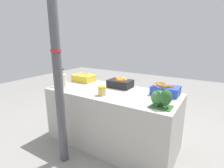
# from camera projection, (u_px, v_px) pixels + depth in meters

# --- Properties ---
(ground_plane) EXTENTS (10.00, 10.00, 0.00)m
(ground_plane) POSITION_uv_depth(u_px,v_px,m) (112.00, 142.00, 2.56)
(ground_plane) COLOR gray
(market_table) EXTENTS (1.78, 0.79, 0.79)m
(market_table) POSITION_uv_depth(u_px,v_px,m) (112.00, 118.00, 2.46)
(market_table) COLOR #B7B2A8
(market_table) RESTS_ON ground_plane
(support_pole) EXTENTS (0.11, 0.11, 2.56)m
(support_pole) POSITION_uv_depth(u_px,v_px,m) (56.00, 57.00, 1.88)
(support_pole) COLOR #4C4C51
(support_pole) RESTS_ON ground_plane
(apple_crate) EXTENTS (0.33, 0.24, 0.14)m
(apple_crate) POSITION_uv_depth(u_px,v_px,m) (84.00, 77.00, 2.89)
(apple_crate) COLOR gold
(apple_crate) RESTS_ON market_table
(orange_crate) EXTENTS (0.33, 0.24, 0.15)m
(orange_crate) POSITION_uv_depth(u_px,v_px,m) (120.00, 83.00, 2.54)
(orange_crate) COLOR black
(orange_crate) RESTS_ON market_table
(carrot_crate) EXTENTS (0.33, 0.24, 0.15)m
(carrot_crate) POSITION_uv_depth(u_px,v_px,m) (165.00, 90.00, 2.20)
(carrot_crate) COLOR #2847B7
(carrot_crate) RESTS_ON market_table
(broccoli_pile) EXTENTS (0.22, 0.19, 0.20)m
(broccoli_pile) POSITION_uv_depth(u_px,v_px,m) (162.00, 98.00, 1.80)
(broccoli_pile) COLOR #2D602D
(broccoli_pile) RESTS_ON market_table
(juice_bottle_amber) EXTENTS (0.06, 0.06, 0.30)m
(juice_bottle_amber) POSITION_uv_depth(u_px,v_px,m) (59.00, 78.00, 2.58)
(juice_bottle_amber) COLOR gold
(juice_bottle_amber) RESTS_ON market_table
(juice_bottle_cloudy) EXTENTS (0.07, 0.07, 0.27)m
(juice_bottle_cloudy) POSITION_uv_depth(u_px,v_px,m) (64.00, 79.00, 2.54)
(juice_bottle_cloudy) COLOR beige
(juice_bottle_cloudy) RESTS_ON market_table
(pickle_jar) EXTENTS (0.11, 0.11, 0.12)m
(pickle_jar) POSITION_uv_depth(u_px,v_px,m) (102.00, 91.00, 2.19)
(pickle_jar) COLOR #DBBC56
(pickle_jar) RESTS_ON market_table
(sparrow_bird) EXTENTS (0.12, 0.08, 0.05)m
(sparrow_bird) POSITION_uv_depth(u_px,v_px,m) (163.00, 87.00, 1.74)
(sparrow_bird) COLOR #4C3D2D
(sparrow_bird) RESTS_ON broccoli_pile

